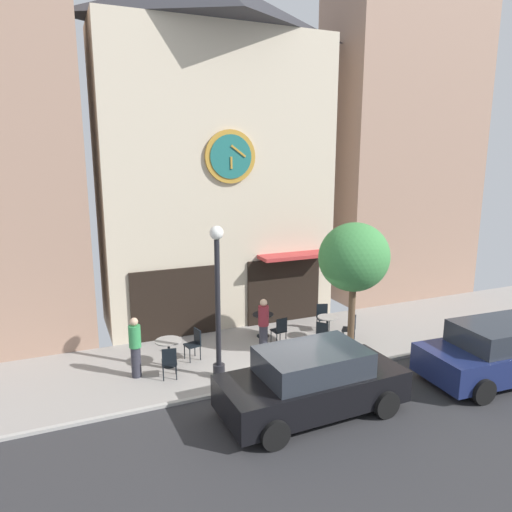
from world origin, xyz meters
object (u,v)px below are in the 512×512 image
Objects in this scene: cafe_chair_left_end at (351,327)px; cafe_chair_under_awning at (323,315)px; cafe_table_center_right at (169,347)px; cafe_chair_by_entrance at (280,329)px; cafe_table_rightmost at (263,321)px; parked_car_black at (312,382)px; cafe_chair_corner at (169,361)px; cafe_table_leftmost at (327,324)px; cafe_chair_near_lamp at (323,333)px; pedestrian_green at (135,347)px; parked_car_navy at (500,351)px; street_tree at (354,258)px; street_lamp at (218,303)px; pedestrian_maroon at (263,325)px; cafe_chair_mid_row at (195,342)px.

cafe_chair_left_end is 1.00× the size of cafe_chair_under_awning.
cafe_table_center_right is 0.85× the size of cafe_chair_by_entrance.
cafe_table_rightmost is at bearing 172.74° from cafe_chair_under_awning.
cafe_chair_corner is at bearing 132.19° from parked_car_black.
cafe_table_leftmost is (1.81, -1.05, -0.02)m from cafe_table_rightmost.
cafe_table_leftmost is 0.85m from cafe_chair_near_lamp.
cafe_table_leftmost is at bearing 53.99° from parked_car_black.
cafe_chair_corner is at bearing -32.03° from pedestrian_green.
parked_car_navy is (4.37, -4.33, 0.23)m from cafe_chair_by_entrance.
cafe_chair_left_end is 1.00× the size of cafe_chair_by_entrance.
street_tree is 4.44× the size of cafe_chair_under_awning.
cafe_table_leftmost is 0.78m from cafe_chair_left_end.
street_lamp reaches higher than street_tree.
cafe_chair_corner and cafe_chair_by_entrance have the same top height.
cafe_table_leftmost is 0.46× the size of pedestrian_maroon.
cafe_table_rightmost is at bearing 126.50° from cafe_chair_near_lamp.
cafe_chair_left_end is at bearing -9.43° from cafe_chair_mid_row.
cafe_chair_under_awning is 0.54× the size of pedestrian_maroon.
street_tree is 2.61m from cafe_chair_left_end.
cafe_chair_left_end is at bearing 1.64° from cafe_chair_corner.
cafe_table_center_right is 0.82m from cafe_chair_mid_row.
parked_car_navy is (4.58, -5.18, 0.22)m from cafe_table_rightmost.
cafe_chair_left_end is at bearing -9.67° from pedestrian_maroon.
cafe_chair_under_awning is 0.54× the size of pedestrian_green.
cafe_chair_by_entrance is (-1.60, 1.50, -2.45)m from street_tree.
cafe_chair_mid_row is at bearing 45.18° from cafe_chair_corner.
cafe_table_leftmost is at bearing -6.88° from cafe_chair_by_entrance.
cafe_chair_mid_row reaches higher than cafe_table_rightmost.
cafe_chair_corner is 3.96m from parked_car_black.
pedestrian_maroon is 1.00× the size of pedestrian_green.
pedestrian_maroon is at bearing 84.09° from parked_car_black.
parked_car_navy is at bearing -27.95° from cafe_table_center_right.
cafe_chair_under_awning is at bearing 81.91° from street_tree.
cafe_table_center_right is 5.72m from cafe_chair_left_end.
pedestrian_green is at bearing -174.47° from cafe_chair_by_entrance.
parked_car_navy is (5.07, -4.04, -0.10)m from pedestrian_maroon.
cafe_chair_near_lamp is 0.20× the size of parked_car_navy.
cafe_chair_by_entrance is (3.55, 0.12, -0.03)m from cafe_table_center_right.
cafe_chair_by_entrance is at bearing 14.06° from cafe_chair_corner.
cafe_chair_by_entrance is at bearing 22.09° from pedestrian_maroon.
street_tree is 0.92× the size of parked_car_black.
cafe_chair_corner is at bearing -164.85° from cafe_chair_under_awning.
street_tree is at bearing 134.45° from parked_car_navy.
cafe_chair_corner is (-0.17, -0.81, -0.03)m from cafe_table_center_right.
cafe_chair_by_entrance is (0.21, -0.86, -0.01)m from cafe_table_rightmost.
street_lamp is at bearing -156.27° from cafe_chair_under_awning.
street_lamp is 4.58× the size of cafe_chair_mid_row.
street_tree is 4.44× the size of cafe_chair_near_lamp.
cafe_chair_corner is at bearing -178.98° from cafe_chair_near_lamp.
parked_car_black and parked_car_navy have the same top height.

